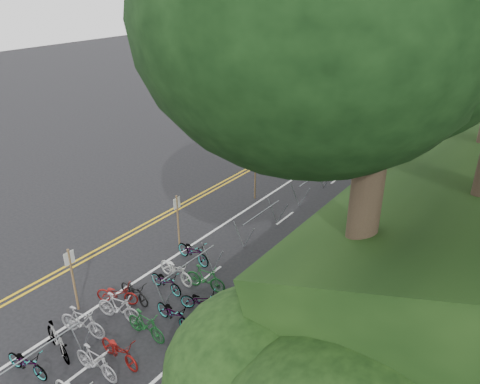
{
  "coord_description": "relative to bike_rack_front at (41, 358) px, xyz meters",
  "views": [
    {
      "loc": [
        13.29,
        -7.92,
        11.14
      ],
      "look_at": [
        1.1,
        8.94,
        1.3
      ],
      "focal_mm": 35.0,
      "sensor_mm": 36.0,
      "label": 1
    }
  ],
  "objects": [
    {
      "name": "signposts_rest",
      "position": [
        -1.9,
        16.99,
        0.55
      ],
      "size": [
        0.08,
        18.4,
        2.5
      ],
      "color": "brown",
      "rests_on": "ground"
    },
    {
      "name": "ground",
      "position": [
        -2.5,
        2.99,
        -0.88
      ],
      "size": [
        120.0,
        120.0,
        0.0
      ],
      "primitive_type": "plane",
      "color": "black",
      "rests_on": "ground"
    },
    {
      "name": "road_markings",
      "position": [
        -1.87,
        13.09,
        -0.87
      ],
      "size": [
        7.47,
        80.0,
        0.01
      ],
      "color": "gold",
      "rests_on": "ground"
    },
    {
      "name": "bike_rack_front",
      "position": [
        0.0,
        0.0,
        0.0
      ],
      "size": [
        1.16,
        2.86,
        1.21
      ],
      "color": "gray",
      "rests_on": "ground"
    },
    {
      "name": "bike_valet",
      "position": [
        0.35,
        3.39,
        -0.39
      ],
      "size": [
        3.41,
        9.41,
        1.09
      ],
      "color": "slate",
      "rests_on": "ground"
    },
    {
      "name": "bike_front",
      "position": [
        -1.04,
        3.71,
        -0.45
      ],
      "size": [
        1.2,
        1.7,
        0.85
      ],
      "primitive_type": "imported",
      "rotation": [
        0.0,
        0.0,
        2.01
      ],
      "color": "maroon",
      "rests_on": "ground"
    },
    {
      "name": "bike_racks_rest",
      "position": [
        0.5,
        15.99,
        -0.02
      ],
      "size": [
        1.14,
        23.0,
        1.17
      ],
      "color": "gray",
      "rests_on": "ground"
    },
    {
      "name": "red_curb",
      "position": [
        3.2,
        14.99,
        -0.83
      ],
      "size": [
        0.25,
        28.0,
        0.1
      ],
      "primitive_type": "cube",
      "color": "maroon",
      "rests_on": "ground"
    },
    {
      "name": "signpost_near",
      "position": [
        -1.94,
        2.62,
        0.58
      ],
      "size": [
        0.08,
        0.4,
        2.55
      ],
      "color": "brown",
      "rests_on": "ground"
    }
  ]
}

